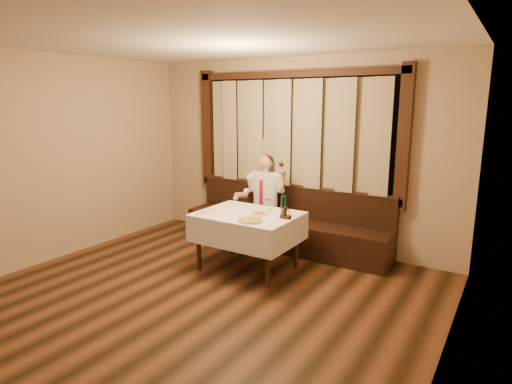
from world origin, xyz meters
The scene contains 10 objects.
room centered at (0.00, 0.97, 1.50)m, with size 5.01×6.01×2.81m.
banquette centered at (0.00, 2.72, 0.31)m, with size 3.20×0.61×0.94m.
dining_table centered at (0.00, 1.70, 0.65)m, with size 1.27×0.97×0.76m.
pizza centered at (0.23, 1.40, 0.77)m, with size 0.30×0.30×0.03m.
pasta_red centered at (0.17, 1.71, 0.79)m, with size 0.25×0.25×0.09m.
pasta_cream centered at (-0.47, 1.45, 0.79)m, with size 0.26×0.26×0.09m.
green_bottle centered at (0.46, 1.81, 0.89)m, with size 0.07×0.07×0.32m.
table_wine_glass centered at (0.14, 1.98, 0.89)m, with size 0.07×0.07×0.18m.
cruet_caddy centered at (0.53, 1.73, 0.81)m, with size 0.14×0.08×0.14m.
seated_man centered at (-0.33, 2.63, 0.81)m, with size 0.75×0.56×1.38m.
Camera 1 is at (2.91, -2.75, 2.17)m, focal length 30.00 mm.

